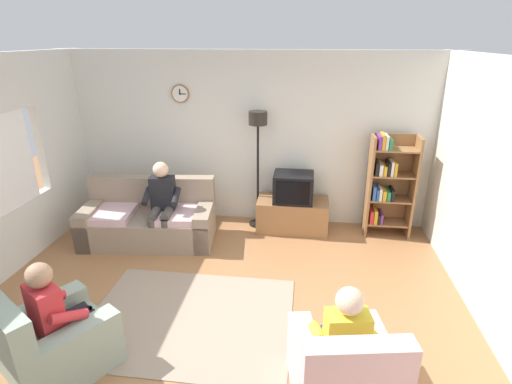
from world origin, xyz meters
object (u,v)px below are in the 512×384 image
(floor_lamp, at_px, (258,138))
(person_on_couch, at_px, (162,200))
(armchair_near_window, at_px, (54,343))
(person_in_left_armchair, at_px, (58,310))
(tv, at_px, (293,187))
(person_in_right_armchair, at_px, (343,336))
(tv_stand, at_px, (292,215))
(bookshelf, at_px, (387,184))
(couch, at_px, (149,221))
(armchair_near_bookshelf, at_px, (342,374))

(floor_lamp, bearing_deg, person_on_couch, -147.01)
(armchair_near_window, distance_m, person_in_left_armchair, 0.33)
(tv, xyz_separation_m, person_in_right_armchair, (0.53, -3.05, -0.12))
(tv_stand, bearing_deg, person_in_left_armchair, -122.64)
(floor_lamp, xyz_separation_m, person_in_right_armchair, (1.09, -3.17, -0.85))
(bookshelf, distance_m, person_in_right_armchair, 3.27)
(person_on_couch, bearing_deg, person_in_right_armchair, -44.69)
(floor_lamp, bearing_deg, person_in_left_armchair, -113.88)
(armchair_near_window, distance_m, person_on_couch, 2.46)
(couch, bearing_deg, bookshelf, 11.13)
(person_on_couch, bearing_deg, armchair_near_bookshelf, -45.56)
(bookshelf, height_order, armchair_near_bookshelf, bookshelf)
(couch, distance_m, person_in_left_armchair, 2.47)
(tv, distance_m, person_in_right_armchair, 3.10)
(armchair_near_window, bearing_deg, tv, 57.16)
(bookshelf, xyz_separation_m, person_in_right_armchair, (-0.87, -3.14, -0.21))
(bookshelf, bearing_deg, couch, -168.87)
(bookshelf, bearing_deg, person_in_left_armchair, -136.99)
(tv, bearing_deg, couch, -164.21)
(bookshelf, bearing_deg, armchair_near_window, -136.72)
(armchair_near_bookshelf, height_order, person_on_couch, person_on_couch)
(couch, xyz_separation_m, armchair_near_bookshelf, (2.65, -2.54, -0.02))
(couch, distance_m, bookshelf, 3.61)
(tv_stand, bearing_deg, couch, -163.60)
(tv_stand, xyz_separation_m, floor_lamp, (-0.56, 0.10, 1.20))
(tv_stand, distance_m, person_in_right_armchair, 3.14)
(couch, bearing_deg, tv_stand, 16.40)
(tv, height_order, person_on_couch, person_on_couch)
(person_on_couch, bearing_deg, floor_lamp, 32.99)
(bookshelf, bearing_deg, tv, -176.17)
(floor_lamp, bearing_deg, armchair_near_bookshelf, -71.22)
(tv_stand, bearing_deg, person_in_right_armchair, -80.21)
(armchair_near_window, bearing_deg, person_on_couch, 85.89)
(person_in_left_armchair, bearing_deg, armchair_near_bookshelf, -2.14)
(floor_lamp, bearing_deg, armchair_near_window, -114.10)
(couch, bearing_deg, person_in_right_armchair, -42.94)
(couch, bearing_deg, person_in_left_armchair, -86.68)
(person_on_couch, bearing_deg, tv, 20.97)
(tv, bearing_deg, person_in_left_armchair, -122.85)
(bookshelf, distance_m, armchair_near_window, 4.72)
(person_in_right_armchair, bearing_deg, tv_stand, 99.79)
(armchair_near_window, bearing_deg, armchair_near_bookshelf, -0.42)
(couch, relative_size, person_on_couch, 1.60)
(tv_stand, height_order, armchair_near_window, armchair_near_window)
(bookshelf, bearing_deg, person_in_right_armchair, -105.43)
(tv, height_order, bookshelf, bookshelf)
(bookshelf, height_order, person_in_right_armchair, bookshelf)
(couch, height_order, person_on_couch, person_on_couch)
(couch, distance_m, person_in_right_armchair, 3.62)
(floor_lamp, height_order, person_on_couch, floor_lamp)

